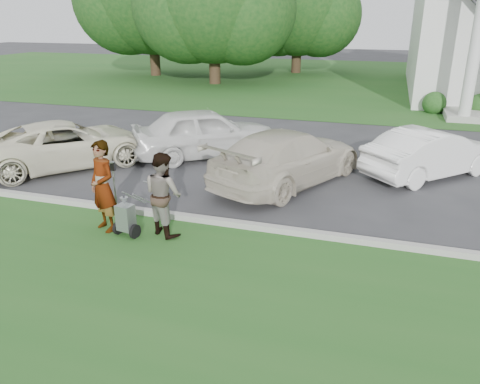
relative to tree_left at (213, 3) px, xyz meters
The scene contains 14 objects.
ground 23.95m from the tree_left, 69.98° to the right, with size 120.00×120.00×0.00m, color #333335.
grass_strip 26.73m from the tree_left, 72.22° to the right, with size 80.00×7.00×0.01m, color #24591E.
church_lawn 10.74m from the tree_left, 32.03° to the left, with size 80.00×30.00×0.01m, color #24591E.
curb 23.43m from the tree_left, 69.51° to the right, with size 80.00×0.18×0.15m, color #9E9E93.
tree_left is the anchor object (origin of this frame).
tree_back 8.95m from the tree_left, 63.43° to the left, with size 9.61×7.60×8.89m.
striping_cart 23.91m from the tree_left, 74.10° to the right, with size 0.59×1.08×0.95m.
person_left 23.52m from the tree_left, 75.39° to the right, with size 0.72×0.47×1.98m, color #999999.
person_right 23.69m from the tree_left, 72.16° to the right, with size 0.87×0.68×1.79m, color #999999.
parking_meter_near 23.09m from the tree_left, 75.13° to the right, with size 0.10×0.09×1.41m.
car_a 19.38m from the tree_left, 83.31° to the right, with size 2.32×5.03×1.40m, color #F1ECCC.
car_b 18.02m from the tree_left, 70.51° to the right, with size 1.91×4.75×1.62m, color white.
car_c 20.75m from the tree_left, 63.83° to the right, with size 2.09×5.15×1.49m, color beige.
car_d 21.23m from the tree_left, 52.16° to the right, with size 1.47×4.22×1.39m, color white.
Camera 1 is at (3.39, -8.38, 4.40)m, focal length 35.00 mm.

